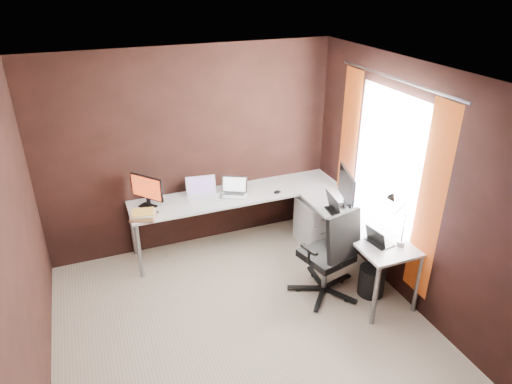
{
  "coord_description": "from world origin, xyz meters",
  "views": [
    {
      "loc": [
        -1.17,
        -3.3,
        3.27
      ],
      "look_at": [
        0.51,
        0.95,
        1.0
      ],
      "focal_mm": 32.0,
      "sensor_mm": 36.0,
      "label": 1
    }
  ],
  "objects_px": {
    "monitor_left": "(147,189)",
    "office_chair": "(328,269)",
    "laptop_silver": "(234,191)",
    "wastebasket": "(371,281)",
    "drawer_pedestal": "(317,222)",
    "laptop_white": "(202,193)",
    "book_stack": "(143,215)",
    "monitor_right": "(347,188)",
    "laptop_black_big": "(338,210)",
    "laptop_black_small": "(378,240)",
    "desk_lamp": "(396,214)"
  },
  "relations": [
    {
      "from": "laptop_black_small",
      "to": "laptop_silver",
      "type": "bearing_deg",
      "value": 23.63
    },
    {
      "from": "laptop_silver",
      "to": "office_chair",
      "type": "height_order",
      "value": "office_chair"
    },
    {
      "from": "laptop_silver",
      "to": "office_chair",
      "type": "relative_size",
      "value": 0.36
    },
    {
      "from": "monitor_right",
      "to": "desk_lamp",
      "type": "distance_m",
      "value": 0.84
    },
    {
      "from": "drawer_pedestal",
      "to": "book_stack",
      "type": "relative_size",
      "value": 1.78
    },
    {
      "from": "laptop_white",
      "to": "wastebasket",
      "type": "distance_m",
      "value": 2.23
    },
    {
      "from": "monitor_left",
      "to": "laptop_black_small",
      "type": "relative_size",
      "value": 1.34
    },
    {
      "from": "desk_lamp",
      "to": "drawer_pedestal",
      "type": "bearing_deg",
      "value": 100.11
    },
    {
      "from": "drawer_pedestal",
      "to": "laptop_white",
      "type": "bearing_deg",
      "value": 162.95
    },
    {
      "from": "desk_lamp",
      "to": "wastebasket",
      "type": "distance_m",
      "value": 0.93
    },
    {
      "from": "laptop_white",
      "to": "desk_lamp",
      "type": "distance_m",
      "value": 2.32
    },
    {
      "from": "monitor_left",
      "to": "book_stack",
      "type": "xyz_separation_m",
      "value": [
        -0.1,
        -0.27,
        -0.18
      ]
    },
    {
      "from": "monitor_left",
      "to": "wastebasket",
      "type": "distance_m",
      "value": 2.74
    },
    {
      "from": "monitor_right",
      "to": "book_stack",
      "type": "distance_m",
      "value": 2.32
    },
    {
      "from": "desk_lamp",
      "to": "laptop_black_big",
      "type": "bearing_deg",
      "value": 108.58
    },
    {
      "from": "monitor_right",
      "to": "laptop_white",
      "type": "distance_m",
      "value": 1.74
    },
    {
      "from": "laptop_silver",
      "to": "desk_lamp",
      "type": "height_order",
      "value": "desk_lamp"
    },
    {
      "from": "laptop_silver",
      "to": "laptop_black_small",
      "type": "relative_size",
      "value": 1.33
    },
    {
      "from": "laptop_silver",
      "to": "wastebasket",
      "type": "relative_size",
      "value": 1.16
    },
    {
      "from": "book_stack",
      "to": "office_chair",
      "type": "bearing_deg",
      "value": -32.49
    },
    {
      "from": "laptop_black_big",
      "to": "desk_lamp",
      "type": "distance_m",
      "value": 0.82
    },
    {
      "from": "drawer_pedestal",
      "to": "wastebasket",
      "type": "relative_size",
      "value": 1.81
    },
    {
      "from": "monitor_left",
      "to": "monitor_right",
      "type": "bearing_deg",
      "value": 26.93
    },
    {
      "from": "desk_lamp",
      "to": "laptop_black_small",
      "type": "bearing_deg",
      "value": 158.41
    },
    {
      "from": "wastebasket",
      "to": "laptop_black_big",
      "type": "bearing_deg",
      "value": 102.48
    },
    {
      "from": "laptop_black_big",
      "to": "laptop_black_small",
      "type": "xyz_separation_m",
      "value": [
        0.06,
        -0.68,
        -0.01
      ]
    },
    {
      "from": "laptop_black_big",
      "to": "desk_lamp",
      "type": "relative_size",
      "value": 0.72
    },
    {
      "from": "book_stack",
      "to": "monitor_right",
      "type": "bearing_deg",
      "value": -15.7
    },
    {
      "from": "wastebasket",
      "to": "monitor_right",
      "type": "bearing_deg",
      "value": 88.78
    },
    {
      "from": "monitor_left",
      "to": "wastebasket",
      "type": "xyz_separation_m",
      "value": [
        2.11,
        -1.57,
        -0.78
      ]
    },
    {
      "from": "monitor_right",
      "to": "office_chair",
      "type": "relative_size",
      "value": 0.51
    },
    {
      "from": "monitor_right",
      "to": "office_chair",
      "type": "xyz_separation_m",
      "value": [
        -0.47,
        -0.49,
        -0.68
      ]
    },
    {
      "from": "monitor_left",
      "to": "desk_lamp",
      "type": "distance_m",
      "value": 2.77
    },
    {
      "from": "monitor_left",
      "to": "laptop_white",
      "type": "relative_size",
      "value": 0.98
    },
    {
      "from": "laptop_white",
      "to": "laptop_silver",
      "type": "distance_m",
      "value": 0.39
    },
    {
      "from": "monitor_left",
      "to": "laptop_silver",
      "type": "height_order",
      "value": "monitor_left"
    },
    {
      "from": "monitor_left",
      "to": "laptop_black_big",
      "type": "relative_size",
      "value": 0.96
    },
    {
      "from": "book_stack",
      "to": "office_chair",
      "type": "xyz_separation_m",
      "value": [
        1.75,
        -1.12,
        -0.45
      ]
    },
    {
      "from": "office_chair",
      "to": "monitor_left",
      "type": "bearing_deg",
      "value": 126.59
    },
    {
      "from": "monitor_left",
      "to": "office_chair",
      "type": "relative_size",
      "value": 0.36
    },
    {
      "from": "drawer_pedestal",
      "to": "desk_lamp",
      "type": "xyz_separation_m",
      "value": [
        0.12,
        -1.31,
        0.78
      ]
    },
    {
      "from": "office_chair",
      "to": "book_stack",
      "type": "bearing_deg",
      "value": 134.09
    },
    {
      "from": "monitor_right",
      "to": "desk_lamp",
      "type": "bearing_deg",
      "value": -160.83
    },
    {
      "from": "monitor_right",
      "to": "book_stack",
      "type": "bearing_deg",
      "value": 90.69
    },
    {
      "from": "laptop_white",
      "to": "office_chair",
      "type": "xyz_separation_m",
      "value": [
        1.0,
        -1.39,
        -0.47
      ]
    },
    {
      "from": "drawer_pedestal",
      "to": "laptop_silver",
      "type": "bearing_deg",
      "value": 161.04
    },
    {
      "from": "laptop_silver",
      "to": "office_chair",
      "type": "bearing_deg",
      "value": -37.19
    },
    {
      "from": "drawer_pedestal",
      "to": "laptop_white",
      "type": "distance_m",
      "value": 1.53
    },
    {
      "from": "laptop_black_big",
      "to": "book_stack",
      "type": "height_order",
      "value": "laptop_black_big"
    },
    {
      "from": "book_stack",
      "to": "monitor_left",
      "type": "bearing_deg",
      "value": 68.74
    }
  ]
}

